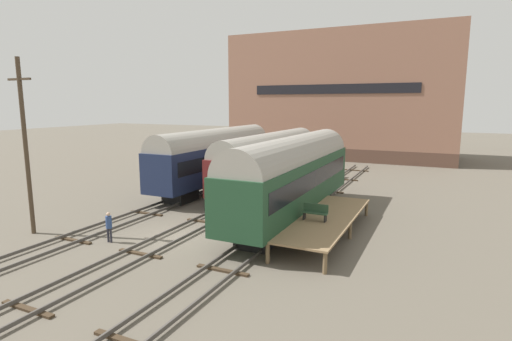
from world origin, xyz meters
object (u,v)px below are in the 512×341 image
object	(u,v)px
train_car_maroon	(270,158)
train_car_green	(293,173)
bench	(315,212)
person_worker	(109,224)
train_car_navy	(216,154)
utility_pole	(26,145)

from	to	relation	value
train_car_maroon	train_car_green	world-z (taller)	train_car_green
train_car_maroon	bench	size ratio (longest dim) A/B	11.92
bench	person_worker	xyz separation A→B (m)	(-9.92, -5.22, -0.57)
train_car_navy	bench	distance (m)	15.19
train_car_green	person_worker	bearing A→B (deg)	-131.67
train_car_green	person_worker	distance (m)	11.39
person_worker	utility_pole	size ratio (longest dim) A/B	0.17
train_car_maroon	train_car_green	bearing A→B (deg)	-57.01
bench	utility_pole	xyz separation A→B (m)	(-15.08, -5.94, 3.56)
train_car_green	bench	distance (m)	4.28
train_car_navy	train_car_maroon	bearing A→B (deg)	13.14
bench	utility_pole	world-z (taller)	utility_pole
train_car_green	train_car_navy	xyz separation A→B (m)	(-9.43, 6.16, -0.04)
train_car_navy	bench	world-z (taller)	train_car_navy
train_car_green	utility_pole	world-z (taller)	utility_pole
train_car_maroon	train_car_navy	size ratio (longest dim) A/B	1.02
train_car_navy	bench	bearing A→B (deg)	-38.04
train_car_navy	utility_pole	size ratio (longest dim) A/B	1.64
person_worker	train_car_green	bearing A→B (deg)	48.33
person_worker	utility_pole	world-z (taller)	utility_pole
train_car_navy	train_car_green	bearing A→B (deg)	-33.16
bench	train_car_maroon	bearing A→B (deg)	124.61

